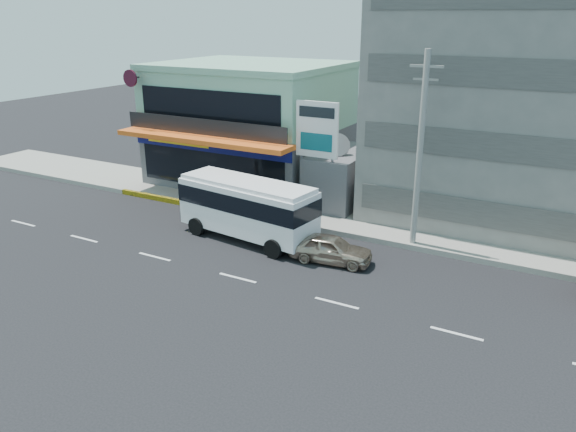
% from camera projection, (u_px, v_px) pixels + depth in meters
% --- Properties ---
extents(ground, '(120.00, 120.00, 0.00)m').
position_uv_depth(ground, '(238.00, 278.00, 25.93)').
color(ground, black).
rests_on(ground, ground).
extents(sidewalk, '(70.00, 5.00, 0.30)m').
position_uv_depth(sidewalk, '(406.00, 229.00, 31.45)').
color(sidewalk, gray).
rests_on(sidewalk, ground).
extents(shop_building, '(12.40, 11.70, 8.00)m').
position_uv_depth(shop_building, '(251.00, 127.00, 39.70)').
color(shop_building, '#414045').
rests_on(shop_building, ground).
extents(concrete_building, '(16.00, 12.00, 14.00)m').
position_uv_depth(concrete_building, '(532.00, 99.00, 31.40)').
color(concrete_building, gray).
rests_on(concrete_building, ground).
extents(gap_structure, '(3.00, 6.00, 3.50)m').
position_uv_depth(gap_structure, '(343.00, 179.00, 35.23)').
color(gap_structure, '#414045').
rests_on(gap_structure, ground).
extents(satellite_dish, '(1.50, 1.50, 0.15)m').
position_uv_depth(satellite_dish, '(337.00, 154.00, 33.79)').
color(satellite_dish, slate).
rests_on(satellite_dish, gap_structure).
extents(billboard, '(2.60, 0.18, 6.90)m').
position_uv_depth(billboard, '(317.00, 136.00, 32.07)').
color(billboard, gray).
rests_on(billboard, ground).
extents(utility_pole_near, '(1.60, 0.30, 10.00)m').
position_uv_depth(utility_pole_near, '(420.00, 151.00, 27.57)').
color(utility_pole_near, '#999993').
rests_on(utility_pole_near, ground).
extents(minibus, '(8.07, 3.53, 3.27)m').
position_uv_depth(minibus, '(247.00, 205.00, 29.80)').
color(minibus, white).
rests_on(minibus, ground).
extents(sedan, '(4.25, 2.14, 1.39)m').
position_uv_depth(sedan, '(331.00, 249.00, 27.40)').
color(sedan, '#BDA790').
rests_on(sedan, ground).
extents(motorcycle_rider, '(1.99, 1.27, 2.41)m').
position_uv_depth(motorcycle_rider, '(220.00, 202.00, 33.89)').
color(motorcycle_rider, '#531B0B').
rests_on(motorcycle_rider, ground).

